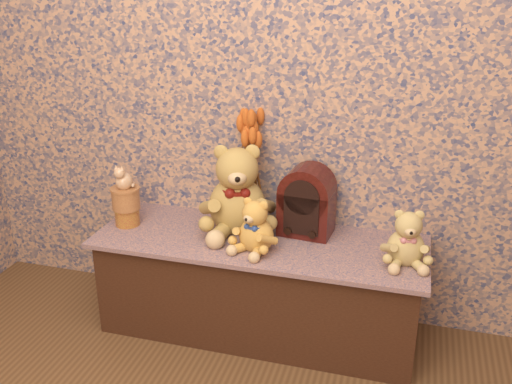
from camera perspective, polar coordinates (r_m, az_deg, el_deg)
display_shelf at (r=2.60m, az=0.31°, el=-9.28°), size 1.44×0.51×0.46m
teddy_large at (r=2.50m, az=-1.88°, el=0.75°), size 0.45×0.49×0.43m
teddy_medium at (r=2.35m, az=0.04°, el=-3.06°), size 0.25×0.28×0.24m
teddy_small at (r=2.33m, az=14.86°, el=-4.12°), size 0.23×0.26×0.25m
cathedral_radio at (r=2.50m, az=5.12°, el=-0.81°), size 0.24×0.18×0.31m
ceramic_vase at (r=2.63m, az=-0.76°, el=-1.08°), size 0.11×0.11×0.18m
dried_stalks at (r=2.53m, az=-0.79°, el=5.19°), size 0.24×0.24×0.42m
biscuit_tin_lower at (r=2.68m, az=-12.74°, el=-2.39°), size 0.12×0.12×0.08m
biscuit_tin_upper at (r=2.64m, az=-12.89°, el=-0.63°), size 0.16×0.16×0.10m
cat_figurine at (r=2.61m, az=-13.09°, el=1.58°), size 0.10×0.11×0.12m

